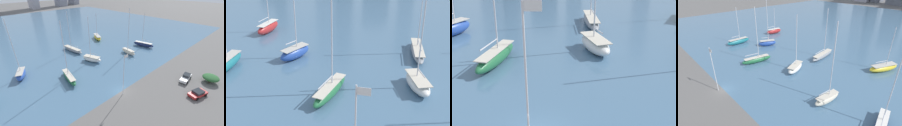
% 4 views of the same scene
% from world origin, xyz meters
% --- Properties ---
extents(flag_pole, '(1.24, 0.14, 10.48)m').
position_xyz_m(flag_pole, '(-0.50, -1.01, 5.72)').
color(flag_pole, silver).
rests_on(flag_pole, ground_plane).
extents(sailboat_blue, '(4.62, 6.70, 16.38)m').
position_xyz_m(sailboat_blue, '(-15.90, 24.03, 1.19)').
color(sailboat_blue, '#284CA8').
rests_on(sailboat_blue, harbor_water).
extents(sailboat_green, '(3.45, 9.24, 16.12)m').
position_xyz_m(sailboat_green, '(-6.74, 13.44, 1.03)').
color(sailboat_green, '#236B3D').
rests_on(sailboat_green, harbor_water).
extents(sailboat_gray, '(3.25, 10.97, 15.12)m').
position_xyz_m(sailboat_gray, '(4.52, 30.61, 0.90)').
color(sailboat_gray, gray).
rests_on(sailboat_gray, harbor_water).
extents(sailboat_white, '(4.84, 7.39, 15.10)m').
position_xyz_m(sailboat_white, '(4.75, 18.27, 1.07)').
color(sailboat_white, white).
rests_on(sailboat_white, harbor_water).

